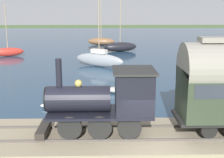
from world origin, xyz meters
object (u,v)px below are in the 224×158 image
at_px(sailboat_gray, 99,59).
at_px(rowboat_far_out, 120,90).
at_px(sailboat_red, 8,52).
at_px(sailboat_black, 120,47).
at_px(rowboat_mid_harbor, 59,104).
at_px(steam_locomotive, 109,97).
at_px(sailboat_brown, 101,41).

xyz_separation_m(sailboat_gray, rowboat_far_out, (-10.87, -1.79, -0.60)).
relative_size(sailboat_red, sailboat_black, 0.87).
bearing_deg(sailboat_red, rowboat_mid_harbor, -176.84).
bearing_deg(rowboat_far_out, sailboat_gray, 21.38).
relative_size(sailboat_red, rowboat_mid_harbor, 2.75).
xyz_separation_m(steam_locomotive, sailboat_gray, (19.88, 0.83, -1.50)).
xyz_separation_m(steam_locomotive, rowboat_mid_harbor, (5.67, 3.29, -2.14)).
relative_size(steam_locomotive, sailboat_gray, 0.73).
bearing_deg(sailboat_red, steam_locomotive, -175.63).
relative_size(steam_locomotive, sailboat_brown, 0.59).
relative_size(sailboat_black, rowboat_far_out, 3.13).
height_order(sailboat_red, sailboat_black, sailboat_black).
bearing_deg(steam_locomotive, rowboat_mid_harbor, 30.11).
relative_size(sailboat_gray, rowboat_far_out, 3.03).
bearing_deg(rowboat_mid_harbor, sailboat_black, -26.35).
relative_size(steam_locomotive, sailboat_black, 0.71).
height_order(steam_locomotive, rowboat_mid_harbor, steam_locomotive).
distance_m(sailboat_black, rowboat_far_out, 22.75).
xyz_separation_m(steam_locomotive, sailboat_brown, (39.70, 0.83, -1.65)).
height_order(sailboat_brown, rowboat_far_out, sailboat_brown).
xyz_separation_m(sailboat_brown, sailboat_black, (-7.98, -2.90, 0.04)).
height_order(steam_locomotive, rowboat_far_out, steam_locomotive).
xyz_separation_m(rowboat_mid_harbor, rowboat_far_out, (3.34, -4.24, 0.04)).
bearing_deg(sailboat_brown, sailboat_black, -151.42).
xyz_separation_m(sailboat_brown, rowboat_far_out, (-30.69, -1.79, -0.45)).
relative_size(sailboat_red, rowboat_far_out, 2.74).
height_order(sailboat_brown, sailboat_black, sailboat_brown).
xyz_separation_m(sailboat_red, rowboat_mid_harbor, (-21.79, -9.90, -0.44)).
distance_m(sailboat_brown, rowboat_mid_harbor, 34.12).
distance_m(sailboat_gray, rowboat_mid_harbor, 14.44).
relative_size(sailboat_red, sailboat_gray, 0.90).
bearing_deg(sailboat_gray, rowboat_mid_harbor, -158.01).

